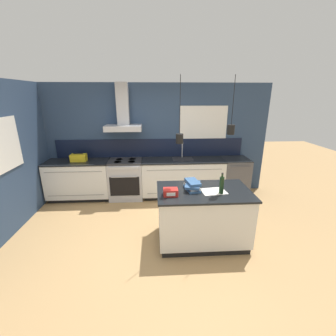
# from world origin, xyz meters

# --- Properties ---
(ground_plane) EXTENTS (16.00, 16.00, 0.00)m
(ground_plane) POSITION_xyz_m (0.00, 0.00, 0.00)
(ground_plane) COLOR tan
(ground_plane) RESTS_ON ground
(wall_back) EXTENTS (5.60, 2.19, 2.60)m
(wall_back) POSITION_xyz_m (-0.02, 2.00, 1.35)
(wall_back) COLOR navy
(wall_back) RESTS_ON ground_plane
(wall_left) EXTENTS (0.08, 3.80, 2.60)m
(wall_left) POSITION_xyz_m (-2.43, 0.70, 1.30)
(wall_left) COLOR navy
(wall_left) RESTS_ON ground_plane
(counter_run_left) EXTENTS (1.41, 0.64, 0.91)m
(counter_run_left) POSITION_xyz_m (-1.67, 1.69, 0.46)
(counter_run_left) COLOR black
(counter_run_left) RESTS_ON ground_plane
(counter_run_sink) EXTENTS (1.92, 0.64, 1.32)m
(counter_run_sink) POSITION_xyz_m (0.75, 1.69, 0.46)
(counter_run_sink) COLOR black
(counter_run_sink) RESTS_ON ground_plane
(oven_range) EXTENTS (0.76, 0.66, 0.91)m
(oven_range) POSITION_xyz_m (-0.59, 1.69, 0.46)
(oven_range) COLOR #B5B5BA
(oven_range) RESTS_ON ground_plane
(dishwasher) EXTENTS (0.60, 0.65, 0.91)m
(dishwasher) POSITION_xyz_m (2.00, 1.69, 0.46)
(dishwasher) COLOR #4C4C51
(dishwasher) RESTS_ON ground_plane
(kitchen_island) EXTENTS (1.47, 0.90, 0.91)m
(kitchen_island) POSITION_xyz_m (0.85, -0.09, 0.46)
(kitchen_island) COLOR black
(kitchen_island) RESTS_ON ground_plane
(bottle_on_island) EXTENTS (0.07, 0.07, 0.33)m
(bottle_on_island) POSITION_xyz_m (1.09, -0.23, 1.05)
(bottle_on_island) COLOR #193319
(bottle_on_island) RESTS_ON kitchen_island
(book_stack) EXTENTS (0.30, 0.38, 0.14)m
(book_stack) POSITION_xyz_m (0.68, -0.04, 0.98)
(book_stack) COLOR #335684
(book_stack) RESTS_ON kitchen_island
(red_supply_box) EXTENTS (0.22, 0.16, 0.10)m
(red_supply_box) POSITION_xyz_m (0.32, -0.24, 0.96)
(red_supply_box) COLOR red
(red_supply_box) RESTS_ON kitchen_island
(paper_pile) EXTENTS (0.40, 0.32, 0.01)m
(paper_pile) POSITION_xyz_m (1.00, -0.14, 0.91)
(paper_pile) COLOR silver
(paper_pile) RESTS_ON kitchen_island
(yellow_toolbox) EXTENTS (0.34, 0.18, 0.19)m
(yellow_toolbox) POSITION_xyz_m (-1.62, 1.69, 0.99)
(yellow_toolbox) COLOR gold
(yellow_toolbox) RESTS_ON counter_run_left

